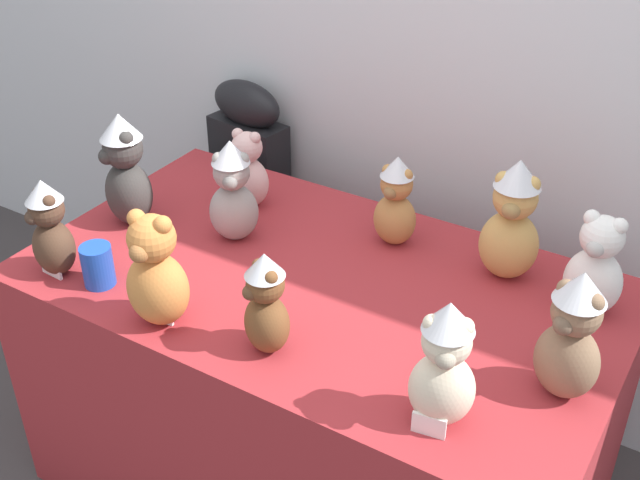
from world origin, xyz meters
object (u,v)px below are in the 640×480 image
(teddy_bear_ginger, at_px, (156,273))
(teddy_bear_honey, at_px, (512,221))
(teddy_bear_cream, at_px, (444,365))
(party_cup_blue, at_px, (98,265))
(display_table, at_px, (320,391))
(teddy_bear_chestnut, at_px, (266,304))
(teddy_bear_ash, at_px, (233,192))
(teddy_bear_charcoal, at_px, (126,171))
(teddy_bear_caramel, at_px, (396,202))
(teddy_bear_cocoa, at_px, (50,229))
(teddy_bear_snow, at_px, (595,268))
(teddy_bear_mocha, at_px, (571,337))
(instrument_case, at_px, (252,210))
(teddy_bear_blush, at_px, (248,171))

(teddy_bear_ginger, relative_size, teddy_bear_honey, 0.90)
(teddy_bear_cream, bearing_deg, party_cup_blue, 158.88)
(display_table, height_order, teddy_bear_cream, teddy_bear_cream)
(teddy_bear_chestnut, relative_size, teddy_bear_ash, 0.87)
(teddy_bear_ginger, distance_m, teddy_bear_cream, 0.70)
(party_cup_blue, bearing_deg, teddy_bear_charcoal, 117.73)
(teddy_bear_ginger, distance_m, teddy_bear_caramel, 0.68)
(teddy_bear_cocoa, relative_size, teddy_bear_cream, 0.91)
(teddy_bear_snow, relative_size, teddy_bear_ginger, 0.91)
(teddy_bear_snow, bearing_deg, teddy_bear_caramel, -179.43)
(teddy_bear_chestnut, distance_m, teddy_bear_ash, 0.49)
(display_table, height_order, teddy_bear_snow, teddy_bear_snow)
(teddy_bear_chestnut, xyz_separation_m, teddy_bear_ash, (-0.35, 0.34, 0.02))
(teddy_bear_ash, bearing_deg, teddy_bear_charcoal, 163.42)
(teddy_bear_mocha, bearing_deg, party_cup_blue, -152.82)
(teddy_bear_cocoa, bearing_deg, teddy_bear_chestnut, 21.11)
(teddy_bear_honey, distance_m, party_cup_blue, 1.04)
(teddy_bear_snow, distance_m, teddy_bear_cream, 0.55)
(display_table, distance_m, teddy_bear_cream, 0.76)
(instrument_case, distance_m, teddy_bear_blush, 0.57)
(instrument_case, xyz_separation_m, teddy_bear_cocoa, (0.04, -0.89, 0.40))
(display_table, distance_m, teddy_bear_snow, 0.83)
(teddy_bear_chestnut, xyz_separation_m, teddy_bear_charcoal, (-0.65, 0.26, 0.04))
(teddy_bear_chestnut, distance_m, teddy_bear_honey, 0.66)
(teddy_bear_ginger, xyz_separation_m, teddy_bear_ash, (-0.07, 0.39, 0.01))
(teddy_bear_ginger, relative_size, teddy_bear_mocha, 0.96)
(teddy_bear_charcoal, bearing_deg, teddy_bear_ginger, -15.36)
(teddy_bear_honey, bearing_deg, teddy_bear_cream, -91.99)
(teddy_bear_ginger, bearing_deg, display_table, 48.94)
(teddy_bear_cream, relative_size, party_cup_blue, 2.69)
(teddy_bear_snow, bearing_deg, teddy_bear_ginger, -142.33)
(teddy_bear_cocoa, relative_size, teddy_bear_honey, 0.81)
(teddy_bear_ginger, bearing_deg, teddy_bear_blush, 97.86)
(instrument_case, height_order, teddy_bear_cocoa, teddy_bear_cocoa)
(teddy_bear_mocha, bearing_deg, teddy_bear_caramel, 165.04)
(teddy_bear_ginger, relative_size, party_cup_blue, 2.70)
(party_cup_blue, bearing_deg, teddy_bear_mocha, 11.09)
(teddy_bear_honey, relative_size, party_cup_blue, 3.01)
(teddy_bear_chestnut, height_order, teddy_bear_caramel, teddy_bear_caramel)
(instrument_case, bearing_deg, teddy_bear_ginger, -57.60)
(teddy_bear_honey, bearing_deg, display_table, -155.14)
(teddy_bear_ash, distance_m, party_cup_blue, 0.40)
(instrument_case, bearing_deg, teddy_bear_cocoa, -79.19)
(teddy_bear_chestnut, height_order, teddy_bear_cream, teddy_bear_cream)
(teddy_bear_ginger, height_order, teddy_bear_honey, teddy_bear_honey)
(teddy_bear_blush, xyz_separation_m, party_cup_blue, (-0.09, -0.53, -0.06))
(instrument_case, relative_size, party_cup_blue, 8.97)
(teddy_bear_caramel, xyz_separation_m, teddy_bear_cream, (0.39, -0.56, 0.02))
(teddy_bear_caramel, bearing_deg, teddy_bear_mocha, -31.98)
(teddy_bear_cocoa, xyz_separation_m, teddy_bear_ginger, (0.37, -0.02, 0.01))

